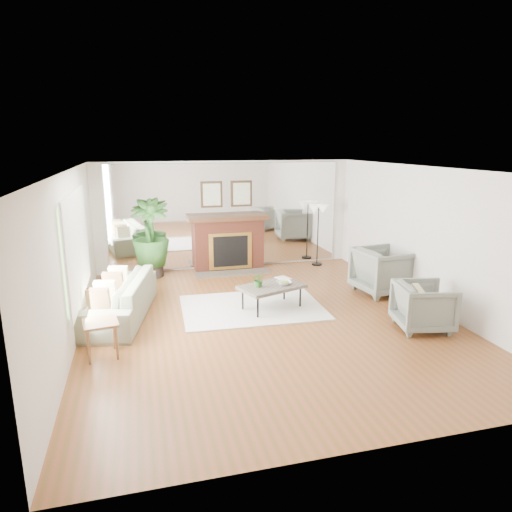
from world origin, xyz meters
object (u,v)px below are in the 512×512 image
object	(u,v)px
potted_ficus	(150,236)
coffee_table	(272,287)
sofa	(117,298)
side_table	(101,327)
armchair_front	(424,306)
floor_lamp	(318,214)
armchair_back	(383,271)
fireplace	(229,242)

from	to	relation	value
potted_ficus	coffee_table	bearing A→B (deg)	-53.13
sofa	side_table	world-z (taller)	sofa
coffee_table	armchair_front	size ratio (longest dim) A/B	1.53
side_table	floor_lamp	bearing A→B (deg)	38.98
armchair_front	floor_lamp	distance (m)	4.20
coffee_table	side_table	world-z (taller)	side_table
sofa	armchair_back	world-z (taller)	armchair_back
potted_ficus	armchair_back	bearing A→B (deg)	-27.86
coffee_table	armchair_back	xyz separation A→B (m)	(2.39, 0.34, 0.04)
armchair_back	potted_ficus	distance (m)	4.97
sofa	coffee_table	bearing A→B (deg)	95.24
armchair_front	coffee_table	bearing A→B (deg)	66.65
armchair_back	sofa	bearing A→B (deg)	83.71
coffee_table	sofa	world-z (taller)	sofa
armchair_front	potted_ficus	distance (m)	5.81
side_table	floor_lamp	size ratio (longest dim) A/B	0.35
fireplace	potted_ficus	distance (m)	1.80
armchair_front	fireplace	bearing A→B (deg)	39.81
sofa	floor_lamp	world-z (taller)	floor_lamp
sofa	armchair_back	distance (m)	5.03
armchair_back	potted_ficus	world-z (taller)	potted_ficus
fireplace	sofa	distance (m)	3.51
armchair_back	potted_ficus	xyz separation A→B (m)	(-4.38, 2.31, 0.46)
armchair_back	coffee_table	bearing A→B (deg)	91.38
armchair_back	floor_lamp	xyz separation A→B (m)	(-0.45, 2.31, 0.80)
sofa	armchair_back	bearing A→B (deg)	102.19
armchair_back	side_table	distance (m)	5.42
armchair_back	armchair_front	xyz separation A→B (m)	(-0.30, -1.79, -0.07)
sofa	armchair_front	world-z (taller)	armchair_front
armchair_front	potted_ficus	xyz separation A→B (m)	(-4.07, 4.11, 0.53)
coffee_table	armchair_back	bearing A→B (deg)	8.13
side_table	armchair_back	bearing A→B (deg)	16.38
fireplace	potted_ficus	bearing A→B (deg)	-174.89
fireplace	armchair_back	size ratio (longest dim) A/B	2.05
armchair_back	armchair_front	size ratio (longest dim) A/B	1.20
potted_ficus	floor_lamp	xyz separation A→B (m)	(3.93, -0.00, 0.34)
coffee_table	side_table	xyz separation A→B (m)	(-2.81, -1.19, 0.02)
sofa	potted_ficus	world-z (taller)	potted_ficus
armchair_front	floor_lamp	bearing A→B (deg)	13.55
coffee_table	side_table	bearing A→B (deg)	-157.10
fireplace	floor_lamp	bearing A→B (deg)	-4.23
armchair_back	side_table	size ratio (longest dim) A/B	1.93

